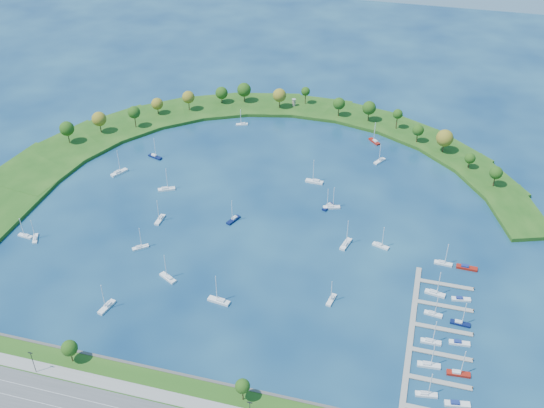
% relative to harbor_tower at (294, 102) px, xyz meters
% --- Properties ---
extents(ground, '(700.00, 700.00, 0.00)m').
position_rel_harbor_tower_xyz_m(ground, '(10.74, -116.22, -4.37)').
color(ground, '#082148').
rests_on(ground, ground).
extents(breakwater, '(286.74, 247.64, 2.00)m').
position_rel_harbor_tower_xyz_m(breakwater, '(-35.59, -67.51, -3.38)').
color(breakwater, '#194813').
rests_on(breakwater, ground).
extents(breakwater_trees, '(240.55, 91.48, 13.54)m').
position_rel_harbor_tower_xyz_m(breakwater_trees, '(-7.95, -29.59, 6.04)').
color(breakwater_trees, '#382314').
rests_on(breakwater_trees, breakwater).
extents(harbor_tower, '(2.60, 2.60, 4.63)m').
position_rel_harbor_tower_xyz_m(harbor_tower, '(0.00, 0.00, 0.00)').
color(harbor_tower, gray).
rests_on(harbor_tower, breakwater).
extents(dock_system, '(24.28, 82.00, 1.60)m').
position_rel_harbor_tower_xyz_m(dock_system, '(96.04, -177.22, -4.02)').
color(dock_system, gray).
rests_on(dock_system, ground).
extents(moored_boat_0, '(8.00, 4.38, 11.33)m').
position_rel_harbor_tower_xyz_m(moored_boat_0, '(70.67, -125.59, -3.48)').
color(moored_boat_0, white).
rests_on(moored_boat_0, ground).
extents(moored_boat_1, '(2.41, 8.30, 12.16)m').
position_rel_harbor_tower_xyz_m(moored_boat_1, '(-34.06, -133.08, -3.46)').
color(moored_boat_1, white).
rests_on(moored_boat_1, ground).
extents(moored_boat_2, '(7.34, 4.54, 10.46)m').
position_rel_harbor_tower_xyz_m(moored_boat_2, '(-25.15, -29.71, -3.50)').
color(moored_boat_2, white).
rests_on(moored_boat_2, ground).
extents(moored_boat_3, '(9.64, 3.95, 13.75)m').
position_rel_harbor_tower_xyz_m(moored_boat_3, '(11.61, -178.71, -3.41)').
color(moored_boat_3, white).
rests_on(moored_boat_3, ground).
extents(moored_boat_4, '(8.84, 6.20, 12.79)m').
position_rel_harbor_tower_xyz_m(moored_boat_4, '(-41.38, -107.86, -3.44)').
color(moored_boat_4, white).
rests_on(moored_boat_4, ground).
extents(moored_boat_5, '(4.86, 7.95, 11.31)m').
position_rel_harbor_tower_xyz_m(moored_boat_5, '(41.70, -101.29, -3.48)').
color(moored_boat_5, '#0A1340').
rests_on(moored_boat_5, ground).
extents(moored_boat_6, '(8.79, 5.09, 12.47)m').
position_rel_harbor_tower_xyz_m(moored_boat_6, '(-60.34, -79.14, -3.45)').
color(moored_boat_6, '#0A1340').
rests_on(moored_boat_6, ground).
extents(moored_boat_7, '(4.53, 9.42, 13.34)m').
position_rel_harbor_tower_xyz_m(moored_boat_7, '(55.24, -128.59, -3.42)').
color(moored_boat_7, white).
rests_on(moored_boat_7, ground).
extents(moored_boat_8, '(7.09, 6.41, 11.01)m').
position_rel_harbor_tower_xyz_m(moored_boat_8, '(-34.06, -155.10, -3.49)').
color(moored_boat_8, white).
rests_on(moored_boat_8, ground).
extents(moored_boat_9, '(3.38, 7.63, 10.84)m').
position_rel_harbor_tower_xyz_m(moored_boat_9, '(55.67, -165.95, -3.49)').
color(moored_boat_9, white).
rests_on(moored_boat_9, ground).
extents(moored_boat_10, '(8.64, 4.95, 12.26)m').
position_rel_harbor_tower_xyz_m(moored_boat_10, '(43.49, -101.52, -3.46)').
color(moored_boat_10, white).
rests_on(moored_boat_10, ground).
extents(moored_boat_11, '(7.18, 2.64, 10.33)m').
position_rel_harbor_tower_xyz_m(moored_boat_11, '(-89.28, -161.16, -3.51)').
color(moored_boat_11, white).
rests_on(moored_boat_11, ground).
extents(moored_boat_12, '(6.94, 9.64, 14.02)m').
position_rel_harbor_tower_xyz_m(moored_boat_12, '(-72.10, -99.62, -3.40)').
color(moored_boat_12, white).
rests_on(moored_boat_12, ground).
extents(moored_boat_13, '(8.74, 6.23, 12.69)m').
position_rel_harbor_tower_xyz_m(moored_boat_13, '(-13.95, -171.06, -3.44)').
color(moored_boat_13, white).
rests_on(moored_boat_13, ground).
extents(moored_boat_14, '(5.08, 7.35, 10.61)m').
position_rel_harbor_tower_xyz_m(moored_boat_14, '(-83.61, -161.78, -3.50)').
color(moored_boat_14, white).
rests_on(moored_boat_14, ground).
extents(moored_boat_15, '(5.17, 8.49, 12.08)m').
position_rel_harbor_tower_xyz_m(moored_boat_15, '(0.03, -124.02, -3.46)').
color(moored_boat_15, '#0A1340').
rests_on(moored_boat_15, ground).
extents(moored_boat_16, '(7.55, 7.86, 12.52)m').
position_rel_harbor_tower_xyz_m(moored_boat_16, '(55.17, -30.02, -3.45)').
color(moored_boat_16, maroon).
rests_on(moored_boat_16, ground).
extents(moored_boat_17, '(5.97, 7.95, 11.66)m').
position_rel_harbor_tower_xyz_m(moored_boat_17, '(60.93, -51.09, -3.47)').
color(moored_boat_17, white).
rests_on(moored_boat_17, ground).
extents(moored_boat_18, '(9.44, 3.18, 13.66)m').
position_rel_harbor_tower_xyz_m(moored_boat_18, '(30.63, -81.00, -3.41)').
color(moored_boat_18, white).
rests_on(moored_boat_18, ground).
extents(moored_boat_19, '(4.23, 9.09, 12.89)m').
position_rel_harbor_tower_xyz_m(moored_boat_19, '(-30.93, -193.69, -3.44)').
color(moored_boat_19, white).
rests_on(moored_boat_19, ground).
extents(docked_boat_0, '(7.89, 3.24, 11.26)m').
position_rel_harbor_tower_xyz_m(docked_boat_0, '(96.27, -203.90, -3.48)').
color(docked_boat_0, white).
rests_on(docked_boat_0, ground).
extents(docked_boat_1, '(8.96, 3.85, 1.77)m').
position_rel_harbor_tower_xyz_m(docked_boat_1, '(106.71, -205.28, -3.72)').
color(docked_boat_1, white).
rests_on(docked_boat_1, ground).
extents(docked_boat_2, '(8.52, 3.01, 12.28)m').
position_rel_harbor_tower_xyz_m(docked_boat_2, '(96.25, -190.41, -3.45)').
color(docked_boat_2, white).
rests_on(docked_boat_2, ground).
extents(docked_boat_3, '(8.56, 2.97, 12.35)m').
position_rel_harbor_tower_xyz_m(docked_boat_3, '(106.75, -191.60, -3.45)').
color(docked_boat_3, maroon).
rests_on(docked_boat_3, ground).
extents(docked_boat_4, '(7.79, 2.32, 11.40)m').
position_rel_harbor_tower_xyz_m(docked_boat_4, '(96.26, -178.65, -3.48)').
color(docked_boat_4, white).
rests_on(docked_boat_4, ground).
extents(docked_boat_5, '(8.00, 2.91, 1.60)m').
position_rel_harbor_tower_xyz_m(docked_boat_5, '(106.72, -176.46, -3.78)').
color(docked_boat_5, white).
rests_on(docked_boat_5, ground).
extents(docked_boat_6, '(7.40, 2.87, 10.59)m').
position_rel_harbor_tower_xyz_m(docked_boat_6, '(96.28, -163.40, -3.50)').
color(docked_boat_6, white).
rests_on(docked_boat_6, ground).
extents(docked_boat_7, '(7.87, 2.77, 11.35)m').
position_rel_harbor_tower_xyz_m(docked_boat_7, '(106.77, -165.84, -3.48)').
color(docked_boat_7, '#0A1340').
rests_on(docked_boat_7, ground).
extents(docked_boat_8, '(8.63, 3.69, 12.28)m').
position_rel_harbor_tower_xyz_m(docked_boat_8, '(96.25, -151.12, -3.45)').
color(docked_boat_8, white).
rests_on(docked_boat_8, ground).
extents(docked_boat_9, '(7.93, 3.37, 1.57)m').
position_rel_harbor_tower_xyz_m(docked_boat_9, '(106.73, -151.78, -3.79)').
color(docked_boat_9, white).
rests_on(docked_boat_9, ground).
extents(docked_boat_10, '(7.91, 2.67, 11.45)m').
position_rel_harbor_tower_xyz_m(docked_boat_10, '(98.66, -130.66, -3.48)').
color(docked_boat_10, white).
rests_on(docked_boat_10, ground).
extents(docked_boat_11, '(9.02, 2.80, 1.82)m').
position_rel_harbor_tower_xyz_m(docked_boat_11, '(108.61, -130.98, -3.70)').
color(docked_boat_11, maroon).
rests_on(docked_boat_11, ground).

